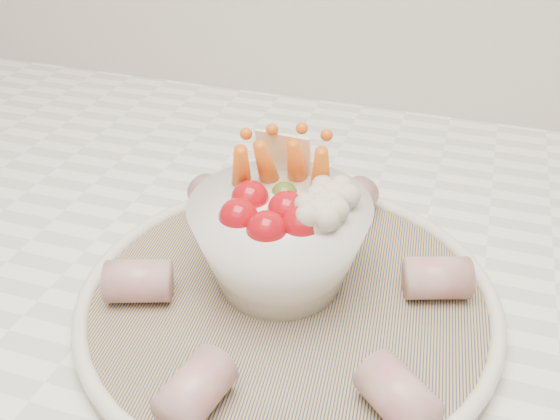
% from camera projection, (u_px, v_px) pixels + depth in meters
% --- Properties ---
extents(serving_platter, '(0.35, 0.35, 0.02)m').
position_uv_depth(serving_platter, '(288.00, 300.00, 0.49)').
color(serving_platter, navy).
rests_on(serving_platter, kitchen_counter).
extents(veggie_bowl, '(0.14, 0.14, 0.11)m').
position_uv_depth(veggie_bowl, '(282.00, 236.00, 0.48)').
color(veggie_bowl, white).
rests_on(veggie_bowl, serving_platter).
extents(cured_meat_rolls, '(0.27, 0.29, 0.03)m').
position_uv_depth(cured_meat_rolls, '(288.00, 280.00, 0.47)').
color(cured_meat_rolls, '#A34A55').
rests_on(cured_meat_rolls, serving_platter).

